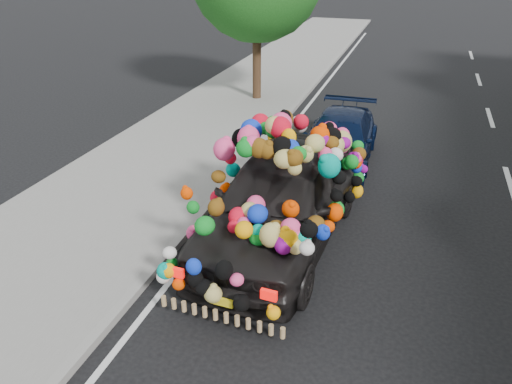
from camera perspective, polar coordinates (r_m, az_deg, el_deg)
ground at (r=8.02m, az=5.13°, el=-10.54°), size 100.00×100.00×0.00m
sidewalk at (r=9.66m, az=-20.59°, el=-4.85°), size 4.00×60.00×0.12m
kerb at (r=8.67m, az=-10.24°, el=-7.17°), size 0.15×60.00×0.13m
plush_art_car at (r=8.51m, az=2.98°, el=1.37°), size 2.64×5.26×2.33m
navy_sedan at (r=12.16m, az=9.42°, el=5.83°), size 1.71×4.05×1.17m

